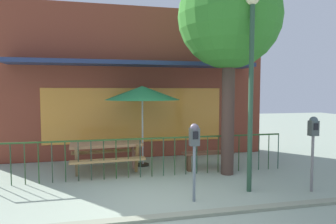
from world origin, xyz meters
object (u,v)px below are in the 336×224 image
patio_umbrella (142,93)px  parking_meter_near (194,142)px  street_lamp (251,63)px  street_tree (229,19)px  patio_bench (208,156)px  parking_meter_far (313,134)px  picnic_table_left (106,149)px

patio_umbrella → parking_meter_near: bearing=-78.7°
street_lamp → parking_meter_near: bearing=-167.1°
street_tree → patio_bench: bearing=119.3°
street_tree → street_lamp: size_ratio=1.26×
parking_meter_far → street_lamp: size_ratio=0.38×
parking_meter_far → patio_bench: bearing=124.5°
street_lamp → patio_umbrella: bearing=125.6°
picnic_table_left → patio_bench: (2.67, -0.27, -0.26)m
street_tree → picnic_table_left: bearing=164.5°
patio_bench → parking_meter_near: (-1.08, -2.18, 0.80)m
parking_meter_near → street_lamp: (1.31, 0.30, 1.52)m
parking_meter_far → street_tree: (-1.18, 1.62, 2.66)m
patio_bench → parking_meter_near: bearing=-116.4°
parking_meter_far → street_lamp: bearing=166.8°
patio_umbrella → street_tree: size_ratio=0.43×
patio_bench → parking_meter_far: size_ratio=0.89×
patio_umbrella → patio_bench: bearing=-24.6°
picnic_table_left → patio_umbrella: 1.82m
picnic_table_left → street_tree: 4.50m
patio_bench → parking_meter_near: size_ratio=0.94×
street_lamp → patio_bench: bearing=96.8°
picnic_table_left → patio_umbrella: bearing=26.1°
patio_bench → parking_meter_far: 2.78m
picnic_table_left → street_lamp: bearing=-36.5°
parking_meter_far → street_lamp: street_lamp is taller
street_tree → patio_umbrella: bearing=146.3°
picnic_table_left → street_tree: (2.99, -0.83, 3.27)m
patio_umbrella → parking_meter_far: bearing=-42.9°
picnic_table_left → parking_meter_near: (1.59, -2.44, 0.54)m
picnic_table_left → patio_umbrella: size_ratio=0.83×
patio_bench → street_lamp: street_lamp is taller
patio_bench → street_lamp: (0.22, -1.88, 2.32)m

